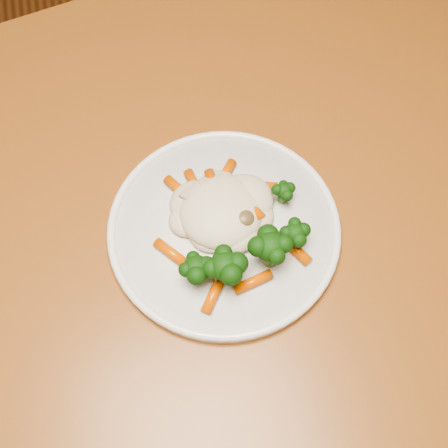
{
  "coord_description": "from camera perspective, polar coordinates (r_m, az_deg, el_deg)",
  "views": [
    {
      "loc": [
        0.07,
        -0.42,
        1.34
      ],
      "look_at": [
        0.14,
        -0.13,
        0.77
      ],
      "focal_mm": 45.0,
      "sensor_mm": 36.0,
      "label": 1
    }
  ],
  "objects": [
    {
      "name": "dining_table",
      "position": [
        0.78,
        5.78,
        0.35
      ],
      "size": [
        1.41,
        1.08,
        0.75
      ],
      "rotation": [
        0.0,
        0.0,
        0.2
      ],
      "color": "brown",
      "rests_on": "ground"
    },
    {
      "name": "meal",
      "position": [
        0.63,
        0.83,
        -0.31
      ],
      "size": [
        0.18,
        0.19,
        0.05
      ],
      "color": "beige",
      "rests_on": "plate"
    },
    {
      "name": "plate",
      "position": [
        0.66,
        0.0,
        -0.54
      ],
      "size": [
        0.27,
        0.27,
        0.01
      ],
      "primitive_type": "cylinder",
      "color": "white",
      "rests_on": "dining_table"
    }
  ]
}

